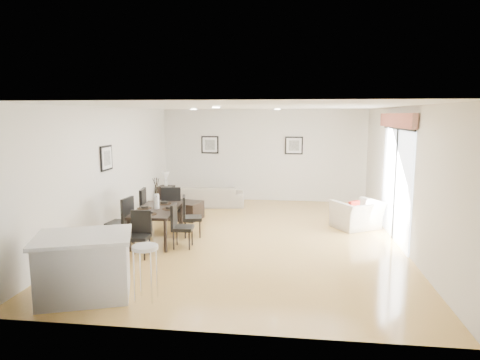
# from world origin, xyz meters

# --- Properties ---
(ground) EXTENTS (8.00, 8.00, 0.00)m
(ground) POSITION_xyz_m (0.00, 0.00, 0.00)
(ground) COLOR #DBA95A
(ground) RESTS_ON ground
(wall_back) EXTENTS (6.00, 0.04, 2.70)m
(wall_back) POSITION_xyz_m (0.00, 4.00, 1.35)
(wall_back) COLOR silver
(wall_back) RESTS_ON ground
(wall_front) EXTENTS (6.00, 0.04, 2.70)m
(wall_front) POSITION_xyz_m (0.00, -4.00, 1.35)
(wall_front) COLOR silver
(wall_front) RESTS_ON ground
(wall_left) EXTENTS (0.04, 8.00, 2.70)m
(wall_left) POSITION_xyz_m (-3.00, 0.00, 1.35)
(wall_left) COLOR silver
(wall_left) RESTS_ON ground
(wall_right) EXTENTS (0.04, 8.00, 2.70)m
(wall_right) POSITION_xyz_m (3.00, 0.00, 1.35)
(wall_right) COLOR silver
(wall_right) RESTS_ON ground
(ceiling) EXTENTS (6.00, 8.00, 0.02)m
(ceiling) POSITION_xyz_m (0.00, 0.00, 2.70)
(ceiling) COLOR white
(ceiling) RESTS_ON wall_back
(sofa) EXTENTS (2.04, 1.05, 0.57)m
(sofa) POSITION_xyz_m (-1.44, 2.93, 0.28)
(sofa) COLOR gray
(sofa) RESTS_ON ground
(armchair) EXTENTS (1.27, 1.23, 0.63)m
(armchair) POSITION_xyz_m (2.34, 1.00, 0.32)
(armchair) COLOR beige
(armchair) RESTS_ON ground
(dining_table) EXTENTS (0.89, 1.63, 0.66)m
(dining_table) POSITION_xyz_m (-1.83, -0.46, 0.59)
(dining_table) COLOR black
(dining_table) RESTS_ON ground
(dining_chair_wnear) EXTENTS (0.48, 0.48, 0.96)m
(dining_chair_wnear) POSITION_xyz_m (-2.38, -0.87, 0.54)
(dining_chair_wnear) COLOR black
(dining_chair_wnear) RESTS_ON ground
(dining_chair_wfar) EXTENTS (0.50, 0.50, 0.99)m
(dining_chair_wfar) POSITION_xyz_m (-2.38, -0.05, 0.55)
(dining_chair_wfar) COLOR black
(dining_chair_wfar) RESTS_ON ground
(dining_chair_enear) EXTENTS (0.41, 0.41, 0.86)m
(dining_chair_enear) POSITION_xyz_m (-1.27, -0.86, 0.48)
(dining_chair_enear) COLOR black
(dining_chair_enear) RESTS_ON ground
(dining_chair_efar) EXTENTS (0.47, 0.47, 0.87)m
(dining_chair_efar) POSITION_xyz_m (-1.27, -0.08, 0.48)
(dining_chair_efar) COLOR black
(dining_chair_efar) RESTS_ON ground
(dining_chair_head) EXTENTS (0.38, 0.38, 0.83)m
(dining_chair_head) POSITION_xyz_m (-1.83, -1.45, 0.46)
(dining_chair_head) COLOR black
(dining_chair_head) RESTS_ON ground
(dining_chair_foot) EXTENTS (0.51, 0.51, 0.95)m
(dining_chair_foot) POSITION_xyz_m (-1.81, 0.52, 0.53)
(dining_chair_foot) COLOR black
(dining_chair_foot) RESTS_ON ground
(vase) EXTENTS (0.82, 1.26, 0.64)m
(vase) POSITION_xyz_m (-1.83, -0.46, 0.92)
(vase) COLOR white
(vase) RESTS_ON dining_table
(coffee_table) EXTENTS (1.19, 0.88, 0.43)m
(coffee_table) POSITION_xyz_m (-1.88, 1.42, 0.21)
(coffee_table) COLOR black
(coffee_table) RESTS_ON ground
(side_table) EXTENTS (0.43, 0.43, 0.54)m
(side_table) POSITION_xyz_m (-2.69, 3.00, 0.27)
(side_table) COLOR black
(side_table) RESTS_ON ground
(table_lamp) EXTENTS (0.21, 0.21, 0.40)m
(table_lamp) POSITION_xyz_m (-2.69, 3.00, 0.80)
(table_lamp) COLOR white
(table_lamp) RESTS_ON side_table
(cushion) EXTENTS (0.27, 0.26, 0.28)m
(cushion) POSITION_xyz_m (2.25, 0.91, 0.50)
(cushion) COLOR maroon
(cushion) RESTS_ON armchair
(kitchen_island) EXTENTS (1.54, 1.36, 0.90)m
(kitchen_island) POSITION_xyz_m (-1.98, -3.23, 0.45)
(kitchen_island) COLOR silver
(kitchen_island) RESTS_ON ground
(bar_stool) EXTENTS (0.36, 0.36, 0.78)m
(bar_stool) POSITION_xyz_m (-1.09, -3.23, 0.67)
(bar_stool) COLOR silver
(bar_stool) RESTS_ON ground
(framed_print_back_left) EXTENTS (0.52, 0.04, 0.52)m
(framed_print_back_left) POSITION_xyz_m (-1.60, 3.97, 1.65)
(framed_print_back_left) COLOR black
(framed_print_back_left) RESTS_ON wall_back
(framed_print_back_right) EXTENTS (0.52, 0.04, 0.52)m
(framed_print_back_right) POSITION_xyz_m (0.90, 3.97, 1.65)
(framed_print_back_right) COLOR black
(framed_print_back_right) RESTS_ON wall_back
(framed_print_left_wall) EXTENTS (0.04, 0.52, 0.52)m
(framed_print_left_wall) POSITION_xyz_m (-2.97, -0.20, 1.65)
(framed_print_left_wall) COLOR black
(framed_print_left_wall) RESTS_ON wall_left
(sliding_door) EXTENTS (0.12, 2.70, 2.57)m
(sliding_door) POSITION_xyz_m (2.96, 0.30, 1.66)
(sliding_door) COLOR white
(sliding_door) RESTS_ON wall_right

